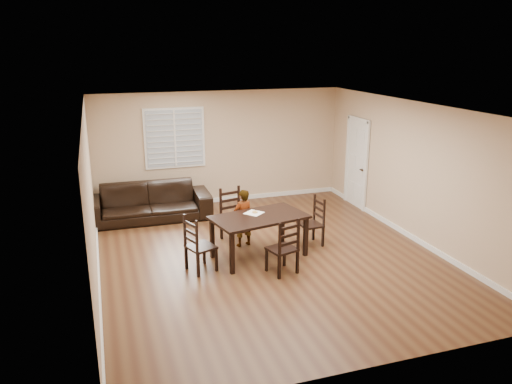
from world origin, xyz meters
TOP-DOWN VIEW (x-y plane):
  - ground at (0.00, 0.00)m, footprint 7.00×7.00m
  - room at (0.04, 0.18)m, footprint 6.04×7.04m
  - dining_table at (-0.17, 0.03)m, footprint 1.83×1.27m
  - chair_near at (-0.40, 1.07)m, footprint 0.56×0.54m
  - chair_far at (0.02, -0.83)m, footprint 0.54×0.52m
  - chair_left at (-1.41, -0.26)m, footprint 0.55×0.56m
  - chair_right at (1.06, 0.28)m, footprint 0.43×0.46m
  - child at (-0.30, 0.62)m, footprint 0.47×0.37m
  - napkin at (-0.21, 0.21)m, footprint 0.41×0.41m
  - donut at (-0.19, 0.21)m, footprint 0.10×0.10m
  - sofa at (-1.85, 2.71)m, footprint 2.71×1.11m

SIDE VIEW (x-z plane):
  - ground at x=0.00m, z-range 0.00..0.00m
  - sofa at x=-1.85m, z-range 0.00..0.78m
  - chair_right at x=1.06m, z-range -0.04..0.90m
  - chair_far at x=0.02m, z-range -0.05..0.94m
  - chair_left at x=-1.41m, z-range -0.05..0.95m
  - chair_near at x=-0.40m, z-range -0.05..0.99m
  - child at x=-0.30m, z-range 0.00..1.12m
  - dining_table at x=-0.17m, z-range 0.30..1.09m
  - napkin at x=-0.21m, z-range 0.78..0.79m
  - donut at x=-0.19m, z-range 0.79..0.82m
  - room at x=0.04m, z-range 0.45..3.17m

